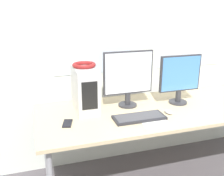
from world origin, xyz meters
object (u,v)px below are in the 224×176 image
keyboard (139,117)px  monitor_main (128,76)px  headphones (84,65)px  cell_phone (67,123)px  mouse (168,112)px  monitor_right_near (180,77)px  pc_tower (85,89)px

keyboard → monitor_main: bearing=88.1°
headphones → monitor_main: bearing=-4.1°
monitor_main → cell_phone: 0.68m
monitor_main → keyboard: 0.40m
keyboard → mouse: 0.29m
monitor_main → monitor_right_near: bearing=-8.7°
pc_tower → cell_phone: size_ratio=2.57×
monitor_right_near → mouse: size_ratio=4.75×
headphones → keyboard: (0.38, -0.32, -0.39)m
monitor_right_near → cell_phone: (-1.07, -0.15, -0.25)m
headphones → monitor_right_near: size_ratio=0.44×
headphones → keyboard: headphones is taller
pc_tower → monitor_right_near: size_ratio=0.85×
keyboard → headphones: bearing=139.5°
headphones → monitor_right_near: bearing=-6.7°
monitor_right_near → pc_tower: bearing=173.4°
monitor_main → keyboard: monitor_main is taller
monitor_main → mouse: monitor_main is taller
monitor_right_near → keyboard: monitor_right_near is taller
monitor_right_near → cell_phone: bearing=-172.1°
headphones → mouse: bearing=-24.0°
pc_tower → headphones: 0.21m
monitor_right_near → keyboard: bearing=-155.6°
headphones → mouse: 0.82m
monitor_main → pc_tower: bearing=176.0°
keyboard → pc_tower: bearing=139.6°
monitor_main → cell_phone: bearing=-159.3°
mouse → headphones: bearing=156.0°
mouse → cell_phone: bearing=177.0°
headphones → monitor_right_near: 0.89m
pc_tower → mouse: size_ratio=4.05×
headphones → monitor_main: monitor_main is taller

